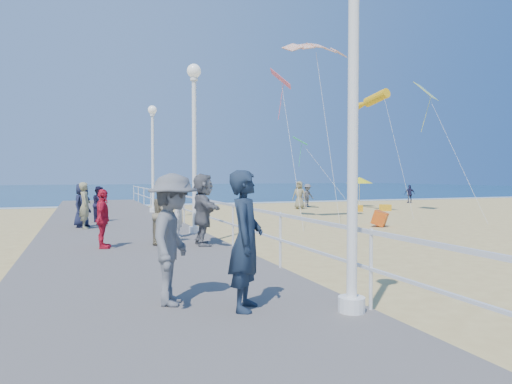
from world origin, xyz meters
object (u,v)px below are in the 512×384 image
object	(u,v)px
lamp_post_far	(153,147)
beach_walker_a	(308,195)
lamp_post_near	(353,64)
spectator_6	(85,205)
spectator_2	(173,239)
spectator_5	(203,209)
spectator_1	(164,214)
beach_chair_right	(385,208)
toddler_held	(183,193)
beach_chair_left	(357,208)
woman_holding_toddler	(179,211)
beach_walker_b	(410,194)
spectator_4	(82,205)
beach_umbrella	(359,180)
spectator_0	(246,240)
box_kite	(380,220)
lamp_post_mid	(194,130)
spectator_7	(99,204)
beach_walker_c	(299,195)
spectator_3	(103,219)

from	to	relation	value
lamp_post_far	beach_walker_a	world-z (taller)	lamp_post_far
lamp_post_near	spectator_6	world-z (taller)	lamp_post_near
spectator_2	spectator_5	size ratio (longest dim) A/B	0.98
spectator_1	beach_chair_right	xyz separation A→B (m)	(16.01, 11.96, -1.01)
toddler_held	beach_chair_left	bearing A→B (deg)	-27.52
woman_holding_toddler	beach_walker_b	bearing A→B (deg)	-29.49
toddler_held	spectator_2	distance (m)	7.34
toddler_held	spectator_4	bearing A→B (deg)	61.15
spectator_2	beach_umbrella	xyz separation A→B (m)	(17.44, 21.52, 0.59)
spectator_0	spectator_6	world-z (taller)	spectator_0
lamp_post_far	box_kite	bearing A→B (deg)	-37.15
spectator_2	beach_chair_left	bearing A→B (deg)	-17.43
spectator_1	beach_chair_left	distance (m)	18.51
spectator_4	spectator_1	bearing A→B (deg)	-125.39
lamp_post_near	spectator_0	xyz separation A→B (m)	(-1.27, 0.61, -2.32)
beach_umbrella	beach_chair_left	bearing A→B (deg)	-125.61
spectator_4	spectator_0	bearing A→B (deg)	-137.02
lamp_post_mid	woman_holding_toddler	world-z (taller)	lamp_post_mid
lamp_post_far	spectator_0	distance (m)	17.59
lamp_post_far	spectator_7	xyz separation A→B (m)	(-2.68, -4.13, -2.56)
spectator_4	beach_walker_c	distance (m)	17.09
lamp_post_near	beach_walker_c	bearing A→B (deg)	65.26
spectator_5	beach_umbrella	size ratio (longest dim) A/B	0.88
beach_umbrella	beach_chair_left	size ratio (longest dim) A/B	3.89
woman_holding_toddler	lamp_post_far	bearing A→B (deg)	19.51
spectator_3	beach_walker_a	bearing A→B (deg)	-30.32
spectator_2	spectator_5	world-z (taller)	spectator_5
spectator_3	toddler_held	bearing A→B (deg)	-46.04
spectator_2	beach_chair_left	distance (m)	23.22
beach_umbrella	beach_walker_b	bearing A→B (deg)	20.83
lamp_post_far	beach_umbrella	xyz separation A→B (m)	(15.29, 4.73, -1.75)
beach_walker_b	box_kite	distance (m)	19.03
spectator_7	beach_walker_a	world-z (taller)	spectator_7
lamp_post_near	beach_walker_a	distance (m)	26.97
spectator_4	box_kite	size ratio (longest dim) A/B	2.61
lamp_post_near	box_kite	distance (m)	14.74
spectator_2	spectator_6	world-z (taller)	spectator_2
spectator_1	spectator_7	xyz separation A→B (m)	(-1.37, 6.91, -0.10)
lamp_post_far	toddler_held	distance (m)	9.85
lamp_post_mid	beach_chair_left	world-z (taller)	lamp_post_mid
spectator_4	spectator_6	bearing A→B (deg)	-136.61
box_kite	beach_chair_right	distance (m)	9.62
spectator_2	box_kite	distance (m)	14.93
box_kite	spectator_0	bearing A→B (deg)	-175.95
box_kite	lamp_post_far	bearing A→B (deg)	99.90
toddler_held	beach_chair_left	distance (m)	17.04
lamp_post_mid	spectator_2	size ratio (longest dim) A/B	2.89
spectator_5	beach_walker_b	bearing A→B (deg)	-46.11
spectator_0	box_kite	size ratio (longest dim) A/B	3.14
spectator_2	beach_walker_a	xyz separation A→B (m)	(13.97, 22.87, -0.50)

